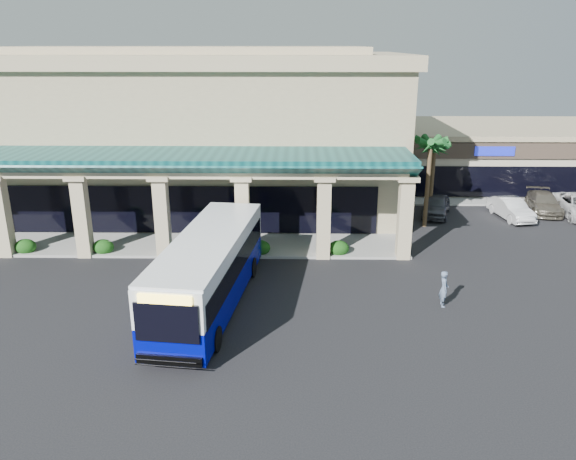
{
  "coord_description": "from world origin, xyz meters",
  "views": [
    {
      "loc": [
        -0.04,
        -24.56,
        11.55
      ],
      "look_at": [
        -0.45,
        3.49,
        2.2
      ],
      "focal_mm": 35.0,
      "sensor_mm": 36.0,
      "label": 1
    }
  ],
  "objects_px": {
    "transit_bus": "(209,272)",
    "pedestrian": "(444,289)",
    "car_red": "(544,203)",
    "car_white": "(511,209)",
    "car_silver": "(436,206)"
  },
  "relations": [
    {
      "from": "transit_bus",
      "to": "car_silver",
      "type": "relative_size",
      "value": 2.85
    },
    {
      "from": "car_silver",
      "to": "car_white",
      "type": "xyz_separation_m",
      "value": [
        4.98,
        -0.65,
        -0.01
      ]
    },
    {
      "from": "car_white",
      "to": "car_red",
      "type": "distance_m",
      "value": 3.35
    },
    {
      "from": "pedestrian",
      "to": "car_silver",
      "type": "bearing_deg",
      "value": -9.77
    },
    {
      "from": "pedestrian",
      "to": "car_red",
      "type": "height_order",
      "value": "pedestrian"
    },
    {
      "from": "transit_bus",
      "to": "car_red",
      "type": "height_order",
      "value": "transit_bus"
    },
    {
      "from": "transit_bus",
      "to": "car_red",
      "type": "xyz_separation_m",
      "value": [
        21.72,
        15.47,
        -0.99
      ]
    },
    {
      "from": "transit_bus",
      "to": "car_white",
      "type": "xyz_separation_m",
      "value": [
        18.79,
        13.86,
        -0.97
      ]
    },
    {
      "from": "transit_bus",
      "to": "pedestrian",
      "type": "bearing_deg",
      "value": 7.2
    },
    {
      "from": "car_white",
      "to": "car_red",
      "type": "height_order",
      "value": "car_white"
    },
    {
      "from": "transit_bus",
      "to": "car_red",
      "type": "distance_m",
      "value": 26.69
    },
    {
      "from": "pedestrian",
      "to": "car_red",
      "type": "bearing_deg",
      "value": -33.26
    },
    {
      "from": "car_white",
      "to": "car_red",
      "type": "xyz_separation_m",
      "value": [
        2.93,
        1.62,
        -0.02
      ]
    },
    {
      "from": "transit_bus",
      "to": "pedestrian",
      "type": "xyz_separation_m",
      "value": [
        10.74,
        0.09,
        -0.82
      ]
    },
    {
      "from": "pedestrian",
      "to": "transit_bus",
      "type": "bearing_deg",
      "value": 92.74
    }
  ]
}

